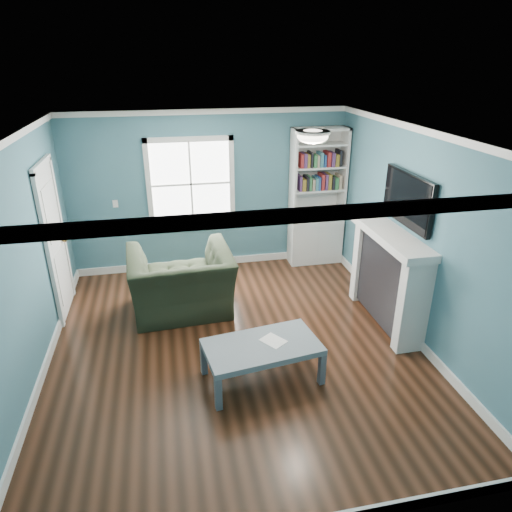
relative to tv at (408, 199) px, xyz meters
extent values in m
plane|color=black|center=(-2.20, -0.20, -1.72)|extent=(5.00, 5.00, 0.00)
plane|color=#3C6C7D|center=(-2.20, 2.30, -0.43)|extent=(4.50, 0.00, 4.50)
plane|color=#3C6C7D|center=(-2.20, -2.70, -0.43)|extent=(4.50, 0.00, 4.50)
plane|color=#3C6C7D|center=(-4.45, -0.20, -0.43)|extent=(0.00, 5.00, 5.00)
plane|color=#3C6C7D|center=(0.05, -0.20, -0.43)|extent=(0.00, 5.00, 5.00)
plane|color=white|center=(-2.20, -0.20, 0.88)|extent=(5.00, 5.00, 0.00)
cube|color=white|center=(-2.20, 2.28, -1.66)|extent=(4.50, 0.03, 0.12)
cube|color=white|center=(-4.44, -0.20, -1.66)|extent=(0.03, 5.00, 0.12)
cube|color=white|center=(0.03, -0.20, -1.66)|extent=(0.03, 5.00, 0.12)
cube|color=white|center=(-2.20, 2.28, 0.84)|extent=(4.50, 0.04, 0.08)
cube|color=white|center=(-2.20, -2.68, 0.84)|extent=(4.50, 0.04, 0.08)
cube|color=white|center=(0.03, -0.20, 0.84)|extent=(0.04, 5.00, 0.08)
cube|color=white|center=(-2.50, 2.29, -0.27)|extent=(1.24, 0.01, 1.34)
cube|color=white|center=(-3.16, 2.28, -0.27)|extent=(0.08, 0.06, 1.50)
cube|color=white|center=(-1.84, 2.28, -0.27)|extent=(0.08, 0.06, 1.50)
cube|color=white|center=(-2.50, 2.28, -0.98)|extent=(1.40, 0.06, 0.08)
cube|color=white|center=(-2.50, 2.28, 0.44)|extent=(1.40, 0.06, 0.08)
cube|color=white|center=(-2.50, 2.28, -0.27)|extent=(1.24, 0.03, 0.03)
cube|color=white|center=(-2.50, 2.28, -0.27)|extent=(0.03, 0.03, 1.34)
cube|color=silver|center=(-0.43, 2.10, -1.27)|extent=(0.90, 0.35, 0.90)
cube|color=silver|center=(-0.86, 2.10, -0.12)|extent=(0.04, 0.35, 1.40)
cube|color=silver|center=(0.00, 2.10, -0.12)|extent=(0.04, 0.35, 1.40)
cube|color=silver|center=(-0.43, 2.26, -0.12)|extent=(0.90, 0.02, 1.40)
cube|color=silver|center=(-0.43, 2.10, 0.55)|extent=(0.90, 0.35, 0.04)
cube|color=silver|center=(-0.43, 2.10, -0.80)|extent=(0.84, 0.33, 0.03)
cube|color=silver|center=(-0.43, 2.10, -0.42)|extent=(0.84, 0.33, 0.03)
cube|color=silver|center=(-0.43, 2.10, -0.04)|extent=(0.84, 0.33, 0.03)
cube|color=silver|center=(-0.43, 2.10, 0.32)|extent=(0.84, 0.33, 0.03)
cube|color=#593366|center=(-0.43, 2.08, -0.30)|extent=(0.70, 0.25, 0.22)
cube|color=olive|center=(-0.43, 2.08, 0.08)|extent=(0.70, 0.25, 0.22)
cylinder|color=beige|center=(-0.43, 2.05, 0.46)|extent=(0.26, 0.06, 0.26)
cube|color=black|center=(-0.11, 0.00, -1.12)|extent=(0.30, 1.20, 1.10)
cube|color=black|center=(-0.13, 0.00, -1.32)|extent=(0.22, 0.65, 0.70)
cube|color=silver|center=(-0.13, -0.67, -1.12)|extent=(0.36, 0.16, 1.20)
cube|color=silver|center=(-0.13, 0.67, -1.12)|extent=(0.36, 0.16, 1.20)
cube|color=silver|center=(-0.15, 0.00, -0.47)|extent=(0.44, 1.58, 0.10)
cube|color=black|center=(0.00, 0.00, 0.00)|extent=(0.06, 1.10, 0.65)
cube|color=silver|center=(-4.43, 1.20, -0.70)|extent=(0.04, 0.80, 2.05)
cube|color=white|center=(-4.42, 0.75, -0.70)|extent=(0.05, 0.08, 2.13)
cube|color=white|center=(-4.42, 1.65, -0.70)|extent=(0.05, 0.08, 2.13)
cube|color=white|center=(-4.42, 1.20, 0.36)|extent=(0.05, 0.98, 0.08)
sphere|color=#BF8C3F|center=(-4.37, 1.50, -0.77)|extent=(0.07, 0.07, 0.07)
ellipsoid|color=white|center=(-1.30, -0.10, 0.82)|extent=(0.34, 0.34, 0.15)
cylinder|color=white|center=(-1.30, -0.10, 0.86)|extent=(0.38, 0.38, 0.03)
cube|color=white|center=(-3.70, 2.28, -0.52)|extent=(0.08, 0.01, 0.12)
imported|color=#242D1C|center=(-2.80, 0.82, -1.12)|extent=(1.44, 0.98, 1.21)
cube|color=#505760|center=(-2.55, -1.24, -1.53)|extent=(0.08, 0.08, 0.39)
cube|color=#505760|center=(-1.39, -1.07, -1.53)|extent=(0.08, 0.08, 0.39)
cube|color=#505760|center=(-2.64, -0.64, -1.53)|extent=(0.08, 0.08, 0.39)
cube|color=#505760|center=(-1.48, -0.47, -1.53)|extent=(0.08, 0.08, 0.39)
cube|color=slate|center=(-2.01, -0.85, -1.31)|extent=(1.33, 0.85, 0.07)
cube|color=white|center=(-1.88, -0.81, -1.27)|extent=(0.32, 0.33, 0.00)
camera|label=1|loc=(-2.92, -4.91, 1.63)|focal=32.00mm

